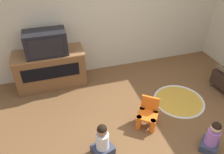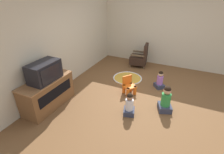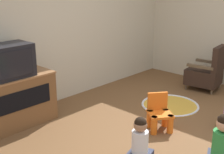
# 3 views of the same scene
# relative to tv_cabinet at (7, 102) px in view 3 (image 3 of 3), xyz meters

# --- Properties ---
(ground_plane) EXTENTS (30.00, 30.00, 0.00)m
(ground_plane) POSITION_rel_tv_cabinet_xyz_m (1.46, -1.93, -0.38)
(ground_plane) COLOR brown
(wall_back) EXTENTS (5.57, 0.12, 2.64)m
(wall_back) POSITION_rel_tv_cabinet_xyz_m (1.24, 0.36, 0.94)
(wall_back) COLOR beige
(wall_back) RESTS_ON ground_plane
(tv_cabinet) EXTENTS (1.36, 0.57, 0.74)m
(tv_cabinet) POSITION_rel_tv_cabinet_xyz_m (0.00, 0.00, 0.00)
(tv_cabinet) COLOR brown
(tv_cabinet) RESTS_ON ground_plane
(television) EXTENTS (0.76, 0.44, 0.46)m
(television) POSITION_rel_tv_cabinet_xyz_m (0.00, -0.04, 0.59)
(television) COLOR black
(television) RESTS_ON tv_cabinet
(black_armchair) EXTENTS (0.59, 0.66, 0.87)m
(black_armchair) POSITION_rel_tv_cabinet_xyz_m (3.40, -1.31, -0.05)
(black_armchair) COLOR brown
(black_armchair) RESTS_ON ground_plane
(yellow_kid_chair) EXTENTS (0.44, 0.43, 0.51)m
(yellow_kid_chair) POSITION_rel_tv_cabinet_xyz_m (1.41, -1.62, -0.18)
(yellow_kid_chair) COLOR orange
(yellow_kid_chair) RESTS_ON ground_plane
(play_mat) EXTENTS (0.96, 0.96, 0.04)m
(play_mat) POSITION_rel_tv_cabinet_xyz_m (2.24, -1.27, -0.37)
(play_mat) COLOR gold
(play_mat) RESTS_ON ground_plane
(child_watching_left) EXTENTS (0.43, 0.40, 0.67)m
(child_watching_left) POSITION_rel_tv_cabinet_xyz_m (1.06, -2.69, -0.09)
(child_watching_left) COLOR #33384C
(child_watching_left) RESTS_ON ground_plane
(child_watching_center) EXTENTS (0.35, 0.33, 0.57)m
(child_watching_center) POSITION_rel_tv_cabinet_xyz_m (0.56, -1.94, -0.14)
(child_watching_center) COLOR #33384C
(child_watching_center) RESTS_ON ground_plane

